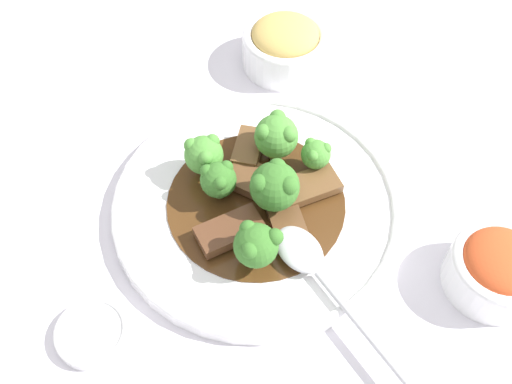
{
  "coord_description": "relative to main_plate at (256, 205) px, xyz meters",
  "views": [
    {
      "loc": [
        0.35,
        -0.09,
        0.55
      ],
      "look_at": [
        0.0,
        0.0,
        0.03
      ],
      "focal_mm": 42.0,
      "sensor_mm": 36.0,
      "label": 1
    }
  ],
  "objects": [
    {
      "name": "broccoli_floret_3",
      "position": [
        -0.05,
        -0.04,
        0.04
      ],
      "size": [
        0.04,
        0.04,
        0.05
      ],
      "color": "#8EB756",
      "rests_on": "main_plate"
    },
    {
      "name": "sauce_dish",
      "position": [
        0.1,
        -0.19,
        -0.0
      ],
      "size": [
        0.07,
        0.07,
        0.01
      ],
      "color": "white",
      "rests_on": "ground_plane"
    },
    {
      "name": "side_bowl_kimchi",
      "position": [
        0.14,
        0.21,
        0.02
      ],
      "size": [
        0.1,
        0.1,
        0.06
      ],
      "color": "white",
      "rests_on": "ground_plane"
    },
    {
      "name": "serving_spoon",
      "position": [
        0.09,
        0.03,
        0.02
      ],
      "size": [
        0.23,
        0.1,
        0.01
      ],
      "color": "silver",
      "rests_on": "main_plate"
    },
    {
      "name": "beef_strip_2",
      "position": [
        0.03,
        -0.04,
        0.02
      ],
      "size": [
        0.05,
        0.07,
        0.01
      ],
      "color": "#56331E",
      "rests_on": "main_plate"
    },
    {
      "name": "beef_strip_3",
      "position": [
        -0.0,
        0.06,
        0.01
      ],
      "size": [
        0.05,
        0.07,
        0.01
      ],
      "color": "brown",
      "rests_on": "main_plate"
    },
    {
      "name": "main_plate",
      "position": [
        0.0,
        0.0,
        0.0
      ],
      "size": [
        0.31,
        0.31,
        0.02
      ],
      "color": "white",
      "rests_on": "ground_plane"
    },
    {
      "name": "side_bowl_appetizer",
      "position": [
        -0.22,
        0.09,
        0.02
      ],
      "size": [
        0.11,
        0.11,
        0.06
      ],
      "color": "white",
      "rests_on": "ground_plane"
    },
    {
      "name": "broccoli_floret_4",
      "position": [
        -0.05,
        0.04,
        0.04
      ],
      "size": [
        0.05,
        0.05,
        0.06
      ],
      "color": "#8EB756",
      "rests_on": "main_plate"
    },
    {
      "name": "beef_strip_4",
      "position": [
        -0.07,
        0.01,
        0.02
      ],
      "size": [
        0.06,
        0.05,
        0.02
      ],
      "color": "brown",
      "rests_on": "main_plate"
    },
    {
      "name": "beef_strip_0",
      "position": [
        -0.03,
        0.0,
        0.01
      ],
      "size": [
        0.06,
        0.06,
        0.01
      ],
      "color": "brown",
      "rests_on": "main_plate"
    },
    {
      "name": "beef_strip_1",
      "position": [
        0.04,
        0.02,
        0.01
      ],
      "size": [
        0.06,
        0.03,
        0.01
      ],
      "color": "brown",
      "rests_on": "main_plate"
    },
    {
      "name": "broccoli_floret_2",
      "position": [
        0.07,
        -0.02,
        0.04
      ],
      "size": [
        0.04,
        0.04,
        0.05
      ],
      "color": "#8EB756",
      "rests_on": "main_plate"
    },
    {
      "name": "broccoli_floret_0",
      "position": [
        -0.02,
        -0.04,
        0.04
      ],
      "size": [
        0.04,
        0.04,
        0.05
      ],
      "color": "#7FA84C",
      "rests_on": "main_plate"
    },
    {
      "name": "broccoli_floret_1",
      "position": [
        0.01,
        0.02,
        0.05
      ],
      "size": [
        0.05,
        0.05,
        0.06
      ],
      "color": "#7FA84C",
      "rests_on": "main_plate"
    },
    {
      "name": "broccoli_floret_5",
      "position": [
        -0.03,
        0.07,
        0.03
      ],
      "size": [
        0.03,
        0.03,
        0.04
      ],
      "color": "#8EB756",
      "rests_on": "main_plate"
    },
    {
      "name": "ground_plane",
      "position": [
        0.0,
        0.0,
        -0.01
      ],
      "size": [
        4.0,
        4.0,
        0.0
      ],
      "primitive_type": "plane",
      "color": "silver"
    }
  ]
}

